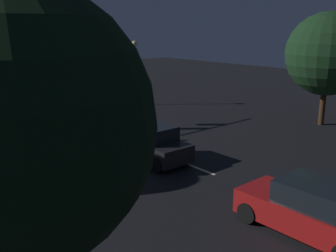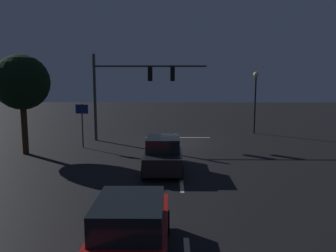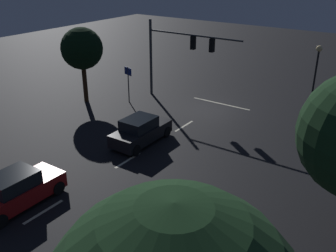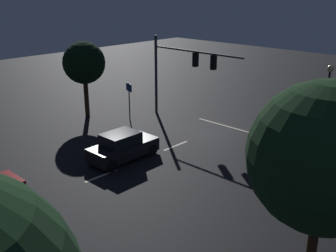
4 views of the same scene
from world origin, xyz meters
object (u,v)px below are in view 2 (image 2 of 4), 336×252
(traffic_signal_assembly, at_px, (131,82))
(car_distant, at_px, (131,233))
(car_approaching, at_px, (163,154))
(tree_right_far, at_px, (22,83))
(route_sign, at_px, (82,116))
(street_lamp_left_kerb, at_px, (255,91))

(traffic_signal_assembly, xyz_separation_m, car_distant, (-1.98, 16.56, -3.48))
(traffic_signal_assembly, height_order, car_approaching, traffic_signal_assembly)
(tree_right_far, bearing_deg, traffic_signal_assembly, -142.46)
(traffic_signal_assembly, height_order, route_sign, traffic_signal_assembly)
(street_lamp_left_kerb, bearing_deg, car_approaching, 57.32)
(traffic_signal_assembly, bearing_deg, route_sign, 42.72)
(car_distant, distance_m, route_sign, 14.75)
(car_approaching, bearing_deg, traffic_signal_assembly, -72.50)
(car_distant, bearing_deg, route_sign, -70.47)
(tree_right_far, bearing_deg, car_approaching, 157.74)
(car_approaching, relative_size, tree_right_far, 0.73)
(car_distant, relative_size, route_sign, 1.50)
(route_sign, bearing_deg, street_lamp_left_kerb, -154.72)
(traffic_signal_assembly, xyz_separation_m, street_lamp_left_kerb, (-9.80, -3.30, -0.72))
(traffic_signal_assembly, xyz_separation_m, route_sign, (2.94, 2.71, -2.18))
(car_approaching, height_order, car_distant, same)
(traffic_signal_assembly, bearing_deg, tree_right_far, 37.54)
(car_approaching, height_order, tree_right_far, tree_right_far)
(car_distant, relative_size, street_lamp_left_kerb, 0.86)
(car_approaching, bearing_deg, route_sign, -44.20)
(traffic_signal_assembly, relative_size, street_lamp_left_kerb, 1.62)
(traffic_signal_assembly, height_order, tree_right_far, traffic_signal_assembly)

